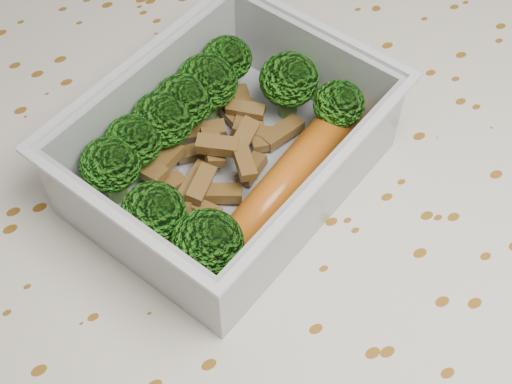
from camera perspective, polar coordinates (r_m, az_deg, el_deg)
dining_table at (r=0.55m, az=-0.38°, el=-6.82°), size 1.40×0.90×0.75m
tablecloth at (r=0.51m, az=-0.41°, el=-4.08°), size 1.46×0.96×0.19m
lunch_container at (r=0.47m, az=-2.18°, el=2.84°), size 0.25×0.22×0.07m
broccoli_florets at (r=0.47m, az=-4.46°, el=4.83°), size 0.19×0.17×0.05m
meat_pile at (r=0.49m, az=-3.26°, el=3.21°), size 0.13×0.10×0.03m
sausage at (r=0.46m, az=2.36°, el=0.67°), size 0.16×0.09×0.03m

